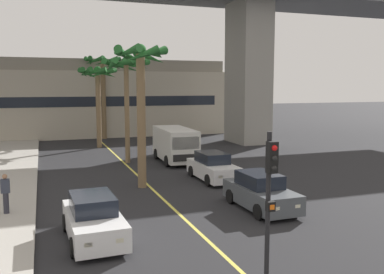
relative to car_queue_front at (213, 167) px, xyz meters
The scene contains 12 objects.
lane_stripe_center 4.83m from the car_queue_front, 141.79° to the left, with size 0.14×56.00×0.01m, color #DBCC4C.
pier_building_backdrop 25.68m from the car_queue_front, 98.47° to the left, with size 28.10×8.04×7.95m.
car_queue_front is the anchor object (origin of this frame).
car_queue_second 10.39m from the car_queue_front, 135.65° to the right, with size 1.95×4.16×1.56m.
car_queue_third 5.90m from the car_queue_front, 92.06° to the right, with size 1.90×4.13×1.56m.
delivery_van 6.10m from the car_queue_front, 93.25° to the left, with size 2.27×5.30×2.36m.
traffic_light_median_near 13.60m from the car_queue_front, 106.57° to the right, with size 0.24×0.37×4.20m.
palm_tree_near_median 6.48m from the car_queue_front, behind, with size 2.85×2.86×7.38m.
palm_tree_mid_median 9.43m from the car_queue_front, 116.62° to the left, with size 3.33×3.32×7.22m.
palm_tree_far_median 16.33m from the car_queue_front, 106.43° to the left, with size 3.35×3.35×6.92m.
palm_tree_farthest_median 21.95m from the car_queue_front, 98.53° to the left, with size 3.65×3.67×8.23m.
pedestrian_near_crosswalk 11.03m from the car_queue_front, 161.70° to the right, with size 0.34×0.22×1.62m.
Camera 1 is at (-5.19, -0.61, 5.29)m, focal length 39.58 mm.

